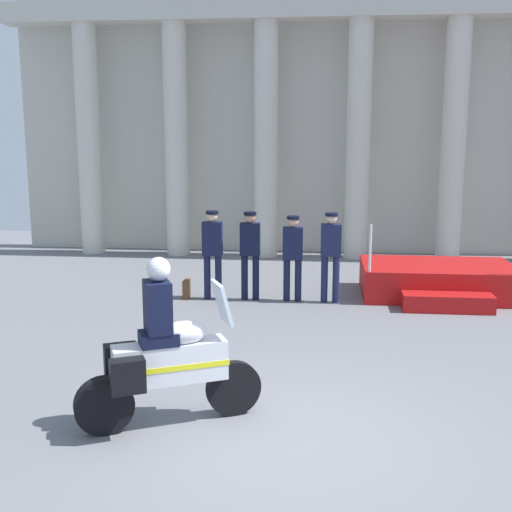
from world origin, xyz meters
TOP-DOWN VIEW (x-y plane):
  - ground_plane at (0.00, 0.00)m, footprint 28.00×28.00m
  - colonnade_backdrop at (0.01, 10.98)m, footprint 15.97×1.46m
  - reviewing_stand at (2.61, 6.44)m, footprint 2.96×2.33m
  - officer_in_row_0 at (-1.79, 5.76)m, footprint 0.38×0.24m
  - officer_in_row_1 at (-1.06, 5.80)m, footprint 0.38×0.24m
  - officer_in_row_2 at (-0.24, 5.78)m, footprint 0.38×0.24m
  - officer_in_row_3 at (0.48, 5.75)m, footprint 0.38×0.24m
  - motorcycle_with_rider at (-1.38, 0.23)m, footprint 1.94×1.10m
  - briefcase_on_ground at (-2.32, 5.79)m, footprint 0.10×0.32m

SIDE VIEW (x-z plane):
  - ground_plane at x=0.00m, z-range 0.00..0.00m
  - briefcase_on_ground at x=-2.32m, z-range 0.00..0.36m
  - reviewing_stand at x=2.61m, z-range -0.46..1.07m
  - motorcycle_with_rider at x=-1.38m, z-range -0.16..1.74m
  - officer_in_row_2 at x=-0.24m, z-range 0.15..1.80m
  - officer_in_row_1 at x=-1.06m, z-range 0.16..1.87m
  - officer_in_row_3 at x=0.48m, z-range 0.16..1.89m
  - officer_in_row_0 at x=-1.79m, z-range 0.16..1.89m
  - colonnade_backdrop at x=0.01m, z-range 0.17..7.33m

